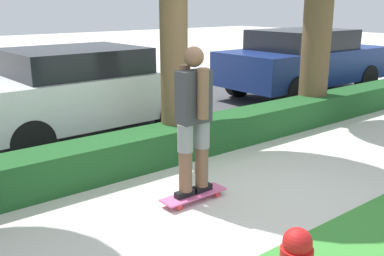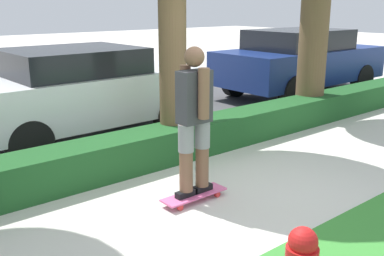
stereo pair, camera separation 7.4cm
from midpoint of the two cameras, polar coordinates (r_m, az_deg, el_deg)
ground_plane at (r=5.26m, az=5.16°, el=-9.00°), size 60.00×60.00×0.00m
street_asphalt at (r=8.58m, az=-14.94°, el=0.30°), size 18.20×5.00×0.01m
hedge_row at (r=6.32m, az=-5.02°, el=-2.35°), size 18.20×0.60×0.48m
skateboard at (r=5.17m, az=-0.14°, el=-8.50°), size 0.81×0.24×0.09m
skater_person at (r=4.87m, az=-0.14°, el=1.23°), size 0.49×0.43×1.66m
parked_car_middle at (r=7.73m, az=-14.38°, el=4.71°), size 4.01×2.01×1.48m
parked_car_rear at (r=11.32m, az=13.39°, el=8.35°), size 4.44×1.97×1.59m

